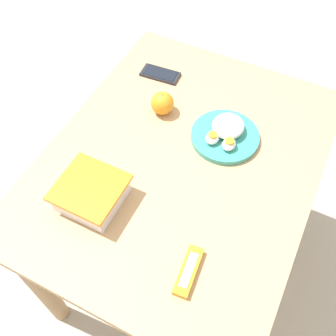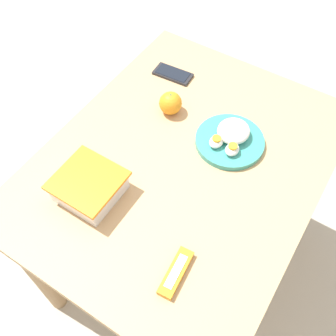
# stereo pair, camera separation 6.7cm
# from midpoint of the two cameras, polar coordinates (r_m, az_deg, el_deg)

# --- Properties ---
(ground_plane) EXTENTS (10.00, 10.00, 0.00)m
(ground_plane) POSITION_cam_midpoint_polar(r_m,az_deg,el_deg) (1.82, 2.58, -13.05)
(ground_plane) COLOR #B2A899
(table) EXTENTS (0.99, 0.77, 0.75)m
(table) POSITION_cam_midpoint_polar(r_m,az_deg,el_deg) (1.27, 3.58, -2.63)
(table) COLOR tan
(table) RESTS_ON ground_plane
(food_container) EXTENTS (0.17, 0.17, 0.07)m
(food_container) POSITION_cam_midpoint_polar(r_m,az_deg,el_deg) (1.08, -9.61, -2.85)
(food_container) COLOR white
(food_container) RESTS_ON table
(orange_fruit) EXTENTS (0.07, 0.07, 0.07)m
(orange_fruit) POSITION_cam_midpoint_polar(r_m,az_deg,el_deg) (1.26, 1.90, 9.33)
(orange_fruit) COLOR orange
(orange_fruit) RESTS_ON table
(rice_plate) EXTENTS (0.21, 0.21, 0.06)m
(rice_plate) POSITION_cam_midpoint_polar(r_m,az_deg,el_deg) (1.20, 10.64, 4.20)
(rice_plate) COLOR teal
(rice_plate) RESTS_ON table
(candy_bar) EXTENTS (0.13, 0.05, 0.02)m
(candy_bar) POSITION_cam_midpoint_polar(r_m,az_deg,el_deg) (0.98, 3.15, -15.02)
(candy_bar) COLOR orange
(candy_bar) RESTS_ON table
(cell_phone) EXTENTS (0.07, 0.14, 0.01)m
(cell_phone) POSITION_cam_midpoint_polar(r_m,az_deg,el_deg) (1.40, 2.10, 13.43)
(cell_phone) COLOR #232328
(cell_phone) RESTS_ON table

